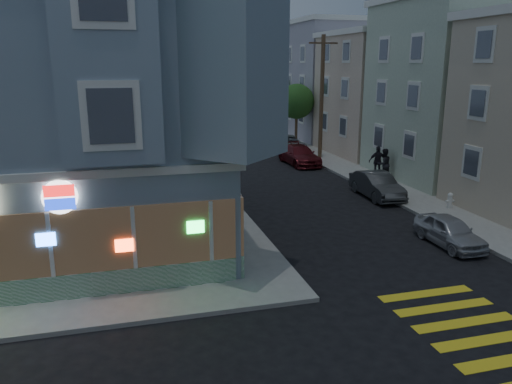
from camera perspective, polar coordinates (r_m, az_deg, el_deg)
name	(u,v)px	position (r m, az deg, el deg)	size (l,w,h in m)	color
ground	(240,351)	(13.39, -1.85, -17.76)	(120.00, 120.00, 0.00)	black
sidewalk_ne	(452,154)	(43.14, 21.48, 4.08)	(24.00, 42.00, 0.15)	gray
corner_building	(30,97)	(22.32, -24.39, 9.84)	(14.60, 14.60, 11.40)	gray
row_house_b	(482,92)	(34.93, 24.44, 10.39)	(12.00, 8.60, 10.50)	beige
row_house_c	(404,95)	(42.32, 16.56, 10.56)	(12.00, 8.60, 9.00)	#BFA494
row_house_d	(354,82)	(50.17, 11.17, 12.27)	(12.00, 8.60, 10.50)	#9591A0
utility_pole	(322,96)	(38.01, 7.52, 10.86)	(2.20, 0.30, 9.00)	#4C3826
street_tree_near	(297,102)	(43.72, 4.67, 10.27)	(3.00, 3.00, 5.30)	#4C3826
street_tree_far	(270,96)	(51.30, 1.60, 10.93)	(3.00, 3.00, 5.30)	#4C3826
pedestrian_a	(384,164)	(31.86, 14.41, 3.12)	(0.92, 0.72, 1.90)	black
pedestrian_b	(378,161)	(32.50, 13.76, 3.42)	(1.14, 0.47, 1.94)	black
parked_car_a	(450,231)	(21.54, 21.26, -4.19)	(1.42, 3.53, 1.20)	#B3B6BC
parked_car_b	(377,185)	(27.94, 13.64, 0.76)	(1.47, 4.22, 1.39)	#383B3D
parked_car_c	(299,155)	(36.33, 4.98, 4.24)	(1.95, 4.79, 1.39)	maroon
parked_car_d	(288,144)	(41.47, 3.68, 5.53)	(2.26, 4.90, 1.36)	#A1A8AB
traffic_signal	(212,169)	(16.48, -5.09, 2.67)	(0.61, 0.60, 5.36)	black
fire_hydrant	(450,200)	(26.58, 21.28, -0.84)	(0.45, 0.26, 0.77)	silver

